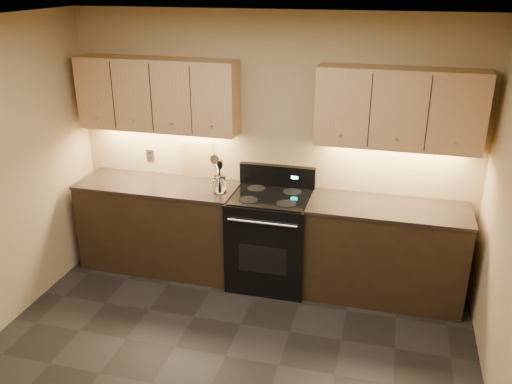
% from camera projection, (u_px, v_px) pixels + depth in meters
% --- Properties ---
extents(ceiling, '(4.00, 4.00, 0.00)m').
position_uv_depth(ceiling, '(192.00, 30.00, 3.04)').
color(ceiling, silver).
rests_on(ceiling, wall_back).
extents(wall_back, '(4.00, 0.04, 2.60)m').
position_uv_depth(wall_back, '(271.00, 148.00, 5.32)').
color(wall_back, '#9C875C').
rests_on(wall_back, ground).
extents(counter_left, '(1.62, 0.62, 0.93)m').
position_uv_depth(counter_left, '(160.00, 225.00, 5.62)').
color(counter_left, black).
rests_on(counter_left, ground).
extents(counter_right, '(1.46, 0.62, 0.93)m').
position_uv_depth(counter_right, '(385.00, 252.00, 5.09)').
color(counter_right, black).
rests_on(counter_right, ground).
extents(stove, '(0.76, 0.68, 1.14)m').
position_uv_depth(stove, '(270.00, 238.00, 5.32)').
color(stove, black).
rests_on(stove, ground).
extents(upper_cab_left, '(1.60, 0.30, 0.70)m').
position_uv_depth(upper_cab_left, '(158.00, 95.00, 5.25)').
color(upper_cab_left, tan).
rests_on(upper_cab_left, wall_back).
extents(upper_cab_right, '(1.44, 0.30, 0.70)m').
position_uv_depth(upper_cab_right, '(399.00, 109.00, 4.72)').
color(upper_cab_right, tan).
rests_on(upper_cab_right, wall_back).
extents(outlet_plate, '(0.08, 0.01, 0.12)m').
position_uv_depth(outlet_plate, '(150.00, 155.00, 5.69)').
color(outlet_plate, '#B2B5BA').
rests_on(outlet_plate, wall_back).
extents(utensil_crock, '(0.13, 0.13, 0.16)m').
position_uv_depth(utensil_crock, '(220.00, 185.00, 5.21)').
color(utensil_crock, white).
rests_on(utensil_crock, counter_left).
extents(cutting_board, '(0.32, 0.08, 0.41)m').
position_uv_depth(cutting_board, '(198.00, 159.00, 5.53)').
color(cutting_board, tan).
rests_on(cutting_board, counter_left).
extents(wooden_spoon, '(0.10, 0.14, 0.31)m').
position_uv_depth(wooden_spoon, '(216.00, 176.00, 5.18)').
color(wooden_spoon, tan).
rests_on(wooden_spoon, utensil_crock).
extents(black_spoon, '(0.09, 0.11, 0.31)m').
position_uv_depth(black_spoon, '(219.00, 175.00, 5.20)').
color(black_spoon, black).
rests_on(black_spoon, utensil_crock).
extents(steel_spatula, '(0.20, 0.14, 0.35)m').
position_uv_depth(steel_spatula, '(223.00, 174.00, 5.17)').
color(steel_spatula, silver).
rests_on(steel_spatula, utensil_crock).
extents(steel_skimmer, '(0.19, 0.15, 0.36)m').
position_uv_depth(steel_skimmer, '(223.00, 175.00, 5.14)').
color(steel_skimmer, silver).
rests_on(steel_skimmer, utensil_crock).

